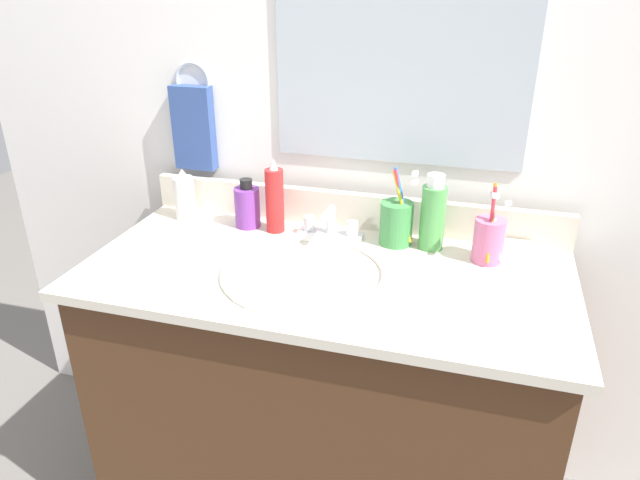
# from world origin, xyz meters

# --- Properties ---
(vanity_cabinet) EXTENTS (1.03, 0.48, 0.71)m
(vanity_cabinet) POSITION_xyz_m (0.00, 0.00, 0.36)
(vanity_cabinet) COLOR #4C2D19
(vanity_cabinet) RESTS_ON ground_plane
(countertop) EXTENTS (1.07, 0.52, 0.02)m
(countertop) POSITION_xyz_m (0.00, 0.00, 0.73)
(countertop) COLOR beige
(countertop) RESTS_ON vanity_cabinet
(backsplash) EXTENTS (1.07, 0.02, 0.09)m
(backsplash) POSITION_xyz_m (0.00, 0.25, 0.78)
(backsplash) COLOR beige
(backsplash) RESTS_ON countertop
(back_wall) EXTENTS (2.17, 0.04, 1.30)m
(back_wall) POSITION_xyz_m (0.00, 0.31, 0.65)
(back_wall) COLOR white
(back_wall) RESTS_ON ground_plane
(mirror_panel) EXTENTS (0.60, 0.01, 0.56)m
(mirror_panel) POSITION_xyz_m (0.10, 0.29, 1.19)
(mirror_panel) COLOR #B2BCC6
(towel_ring) EXTENTS (0.10, 0.01, 0.10)m
(towel_ring) POSITION_xyz_m (-0.44, 0.29, 1.08)
(towel_ring) COLOR silver
(hand_towel) EXTENTS (0.11, 0.04, 0.22)m
(hand_towel) POSITION_xyz_m (-0.44, 0.27, 0.96)
(hand_towel) COLOR #334C8C
(sink_basin) EXTENTS (0.37, 0.37, 0.11)m
(sink_basin) POSITION_xyz_m (-0.03, -0.03, 0.71)
(sink_basin) COLOR white
(sink_basin) RESTS_ON countertop
(faucet) EXTENTS (0.16, 0.10, 0.08)m
(faucet) POSITION_xyz_m (-0.03, 0.16, 0.76)
(faucet) COLOR silver
(faucet) RESTS_ON countertop
(bottle_lotion_white) EXTENTS (0.05, 0.05, 0.14)m
(bottle_lotion_white) POSITION_xyz_m (-0.43, 0.18, 0.80)
(bottle_lotion_white) COLOR white
(bottle_lotion_white) RESTS_ON countertop
(bottle_cream_purple) EXTENTS (0.06, 0.06, 0.13)m
(bottle_cream_purple) POSITION_xyz_m (-0.25, 0.18, 0.79)
(bottle_cream_purple) COLOR #7A3899
(bottle_cream_purple) RESTS_ON countertop
(bottle_toner_green) EXTENTS (0.06, 0.06, 0.18)m
(bottle_toner_green) POSITION_xyz_m (0.21, 0.18, 0.82)
(bottle_toner_green) COLOR #4C9E4C
(bottle_toner_green) RESTS_ON countertop
(bottle_spray_red) EXTENTS (0.05, 0.05, 0.19)m
(bottle_spray_red) POSITION_xyz_m (-0.17, 0.17, 0.82)
(bottle_spray_red) COLOR red
(bottle_spray_red) RESTS_ON countertop
(cup_pink) EXTENTS (0.07, 0.08, 0.18)m
(cup_pink) POSITION_xyz_m (0.34, 0.14, 0.79)
(cup_pink) COLOR #D16693
(cup_pink) RESTS_ON countertop
(cup_green) EXTENTS (0.09, 0.08, 0.19)m
(cup_green) POSITION_xyz_m (0.13, 0.18, 0.79)
(cup_green) COLOR #3F8C47
(cup_green) RESTS_ON countertop
(soap_bar) EXTENTS (0.06, 0.04, 0.02)m
(soap_bar) POSITION_xyz_m (0.41, 0.21, 0.75)
(soap_bar) COLOR white
(soap_bar) RESTS_ON countertop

